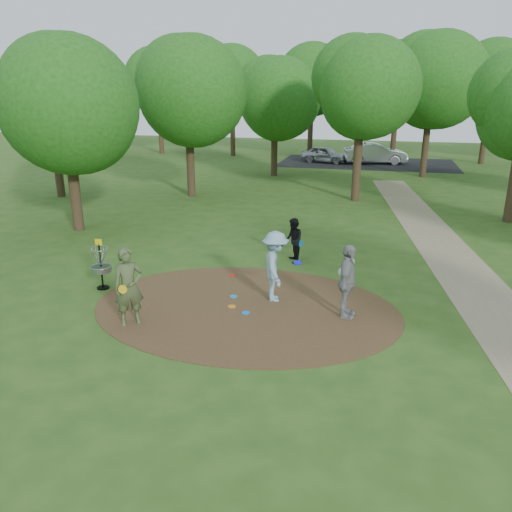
# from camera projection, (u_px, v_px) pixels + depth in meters

# --- Properties ---
(ground) EXTENTS (100.00, 100.00, 0.00)m
(ground) POSITION_uv_depth(u_px,v_px,m) (245.00, 308.00, 13.61)
(ground) COLOR #2D5119
(ground) RESTS_ON ground
(dirt_clearing) EXTENTS (8.40, 8.40, 0.02)m
(dirt_clearing) POSITION_uv_depth(u_px,v_px,m) (245.00, 307.00, 13.61)
(dirt_clearing) COLOR #47301C
(dirt_clearing) RESTS_ON ground
(footpath) EXTENTS (7.55, 39.89, 0.01)m
(footpath) POSITION_uv_depth(u_px,v_px,m) (488.00, 302.00, 13.92)
(footpath) COLOR #8C7A5B
(footpath) RESTS_ON ground
(parking_lot) EXTENTS (14.00, 8.00, 0.01)m
(parking_lot) POSITION_uv_depth(u_px,v_px,m) (367.00, 163.00, 40.73)
(parking_lot) COLOR black
(parking_lot) RESTS_ON ground
(player_observer_with_disc) EXTENTS (0.87, 0.83, 2.01)m
(player_observer_with_disc) POSITION_uv_depth(u_px,v_px,m) (129.00, 287.00, 12.37)
(player_observer_with_disc) COLOR #495732
(player_observer_with_disc) RESTS_ON ground
(player_throwing_with_disc) EXTENTS (1.29, 1.45, 2.00)m
(player_throwing_with_disc) POSITION_uv_depth(u_px,v_px,m) (275.00, 267.00, 13.80)
(player_throwing_with_disc) COLOR #82ADC1
(player_throwing_with_disc) RESTS_ON ground
(player_walking_with_disc) EXTENTS (0.82, 0.91, 1.54)m
(player_walking_with_disc) POSITION_uv_depth(u_px,v_px,m) (293.00, 241.00, 17.01)
(player_walking_with_disc) COLOR black
(player_walking_with_disc) RESTS_ON ground
(player_waiting_with_disc) EXTENTS (0.57, 1.19, 1.96)m
(player_waiting_with_disc) POSITION_uv_depth(u_px,v_px,m) (347.00, 282.00, 12.75)
(player_waiting_with_disc) COLOR gray
(player_waiting_with_disc) RESTS_ON ground
(disc_ground_cyan) EXTENTS (0.22, 0.22, 0.02)m
(disc_ground_cyan) POSITION_uv_depth(u_px,v_px,m) (234.00, 297.00, 14.26)
(disc_ground_cyan) COLOR #1991CB
(disc_ground_cyan) RESTS_ON dirt_clearing
(disc_ground_blue) EXTENTS (0.22, 0.22, 0.02)m
(disc_ground_blue) POSITION_uv_depth(u_px,v_px,m) (246.00, 313.00, 13.22)
(disc_ground_blue) COLOR #0D7CED
(disc_ground_blue) RESTS_ON dirt_clearing
(disc_ground_red) EXTENTS (0.22, 0.22, 0.02)m
(disc_ground_red) POSITION_uv_depth(u_px,v_px,m) (232.00, 275.00, 15.90)
(disc_ground_red) COLOR red
(disc_ground_red) RESTS_ON dirt_clearing
(car_left) EXTENTS (4.13, 2.50, 1.31)m
(car_left) POSITION_uv_depth(u_px,v_px,m) (325.00, 154.00, 40.85)
(car_left) COLOR #969A9D
(car_left) RESTS_ON ground
(car_right) EXTENTS (5.23, 2.71, 1.64)m
(car_right) POSITION_uv_depth(u_px,v_px,m) (375.00, 153.00, 40.11)
(car_right) COLOR #ABAEB3
(car_right) RESTS_ON ground
(disc_ground_orange) EXTENTS (0.22, 0.22, 0.02)m
(disc_ground_orange) POSITION_uv_depth(u_px,v_px,m) (232.00, 306.00, 13.61)
(disc_ground_orange) COLOR orange
(disc_ground_orange) RESTS_ON dirt_clearing
(disc_golf_basket) EXTENTS (0.63, 0.63, 1.54)m
(disc_golf_basket) POSITION_uv_depth(u_px,v_px,m) (100.00, 261.00, 14.66)
(disc_golf_basket) COLOR black
(disc_golf_basket) RESTS_ON ground
(tree_ring) EXTENTS (36.57, 45.77, 9.13)m
(tree_ring) POSITION_uv_depth(u_px,v_px,m) (322.00, 103.00, 20.23)
(tree_ring) COLOR #332316
(tree_ring) RESTS_ON ground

